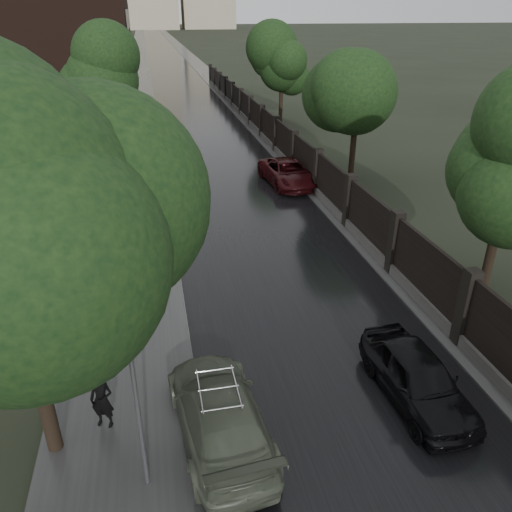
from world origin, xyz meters
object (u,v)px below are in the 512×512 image
object	(u,v)px
pedestrian_umbrella	(97,371)
traffic_light	(157,141)
tree_right_b	(357,100)
tree_right_c	(282,69)
tree_left_far	(96,85)
tree_right_a	(511,165)
car_right_near	(417,377)
car_right_far	(288,173)
lamp_post	(136,397)
volga_sedan	(219,413)

from	to	relation	value
pedestrian_umbrella	traffic_light	bearing A→B (deg)	105.10
tree_right_b	tree_right_c	xyz separation A→B (m)	(0.00, 18.00, 0.00)
tree_left_far	tree_right_a	distance (m)	26.91
traffic_light	car_right_near	bearing A→B (deg)	-74.23
tree_right_a	car_right_far	size ratio (longest dim) A/B	1.28
tree_right_b	car_right_near	xyz separation A→B (m)	(-5.57, -19.06, -4.21)
tree_right_c	car_right_far	distance (m)	18.86
lamp_post	pedestrian_umbrella	size ratio (longest dim) A/B	1.95
volga_sedan	car_right_near	bearing A→B (deg)	177.03
tree_left_far	traffic_light	distance (m)	6.84
tree_right_c	traffic_light	size ratio (longest dim) A/B	1.75
tree_right_a	car_right_near	world-z (taller)	tree_right_a
tree_left_far	tree_right_c	bearing A→B (deg)	32.83
tree_left_far	tree_right_a	bearing A→B (deg)	-54.83
tree_left_far	tree_right_b	xyz separation A→B (m)	(15.50, -8.00, -0.29)
car_right_near	tree_right_b	bearing A→B (deg)	71.02
tree_right_c	volga_sedan	distance (m)	39.14
tree_left_far	tree_right_c	xyz separation A→B (m)	(15.50, 10.00, -0.29)
traffic_light	car_right_near	size ratio (longest dim) A/B	0.92
car_right_near	car_right_far	xyz separation A→B (m)	(1.47, 19.13, 0.02)
tree_right_b	car_right_far	distance (m)	5.86
tree_right_c	traffic_light	bearing A→B (deg)	-128.18
tree_right_a	traffic_light	xyz separation A→B (m)	(-11.80, 16.99, -2.55)
tree_right_c	pedestrian_umbrella	world-z (taller)	tree_right_c
tree_right_c	traffic_light	distance (m)	19.26
tree_right_b	pedestrian_umbrella	bearing A→B (deg)	-127.01
tree_right_a	car_right_near	size ratio (longest dim) A/B	1.61
lamp_post	traffic_light	size ratio (longest dim) A/B	1.28
tree_right_a	volga_sedan	distance (m)	12.98
tree_right_a	traffic_light	world-z (taller)	tree_right_a
tree_left_far	pedestrian_umbrella	size ratio (longest dim) A/B	2.82
car_right_near	pedestrian_umbrella	size ratio (longest dim) A/B	1.67
volga_sedan	car_right_near	distance (m)	5.51
tree_right_a	lamp_post	xyz separation A→B (m)	(-12.90, -6.50, -2.28)
tree_right_b	car_right_far	xyz separation A→B (m)	(-4.10, 0.07, -4.19)
tree_right_c	traffic_light	world-z (taller)	tree_right_c
tree_right_c	car_right_near	world-z (taller)	tree_right_c
tree_right_a	lamp_post	distance (m)	14.62
traffic_light	tree_right_b	bearing A→B (deg)	-14.24
tree_right_b	lamp_post	xyz separation A→B (m)	(-12.90, -20.50, -2.28)
tree_right_a	tree_right_b	distance (m)	14.00
tree_left_far	car_right_far	bearing A→B (deg)	-34.82
tree_right_b	lamp_post	world-z (taller)	tree_right_b
lamp_post	pedestrian_umbrella	xyz separation A→B (m)	(-1.03, 2.01, -0.77)
volga_sedan	tree_right_a	bearing A→B (deg)	-159.87
tree_right_a	pedestrian_umbrella	distance (m)	14.95
tree_left_far	car_right_far	size ratio (longest dim) A/B	1.35
volga_sedan	tree_right_c	bearing A→B (deg)	-111.97
traffic_light	pedestrian_umbrella	distance (m)	21.59
lamp_post	pedestrian_umbrella	world-z (taller)	lamp_post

